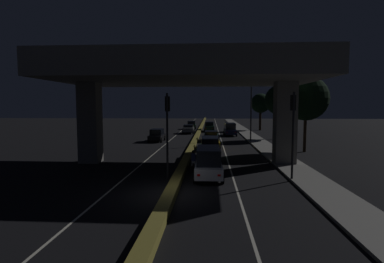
{
  "coord_description": "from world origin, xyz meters",
  "views": [
    {
      "loc": [
        2.03,
        -15.49,
        4.66
      ],
      "look_at": [
        -0.49,
        25.23,
        1.23
      ],
      "focal_mm": 28.0,
      "sensor_mm": 36.0,
      "label": 1
    }
  ],
  "objects_px": {
    "car_dark_green_third_oncoming": "(191,125)",
    "pedestrian_on_sidewalk": "(281,145)",
    "street_lamp": "(249,106)",
    "traffic_light_right_of_median": "(293,121)",
    "car_taxi_yellow_third": "(211,142)",
    "car_dark_green_sixth": "(209,126)",
    "car_white_lead": "(209,162)",
    "car_dark_green_fourth": "(211,136)",
    "traffic_light_left_of_median": "(167,121)",
    "motorcycle_white_filtering_near": "(193,161)",
    "car_dark_blue_fifth": "(230,129)",
    "car_dark_green_second": "(210,147)",
    "car_black_lead_oncoming": "(157,135)",
    "car_grey_second_oncoming": "(188,129)"
  },
  "relations": [
    {
      "from": "car_dark_green_fourth",
      "to": "traffic_light_right_of_median",
      "type": "bearing_deg",
      "value": -166.29
    },
    {
      "from": "pedestrian_on_sidewalk",
      "to": "street_lamp",
      "type": "bearing_deg",
      "value": 99.45
    },
    {
      "from": "car_grey_second_oncoming",
      "to": "car_white_lead",
      "type": "bearing_deg",
      "value": 5.7
    },
    {
      "from": "car_white_lead",
      "to": "car_dark_green_fourth",
      "type": "height_order",
      "value": "car_white_lead"
    },
    {
      "from": "traffic_light_right_of_median",
      "to": "car_dark_green_fourth",
      "type": "xyz_separation_m",
      "value": [
        -5.03,
        21.41,
        -3.06
      ]
    },
    {
      "from": "car_dark_green_fourth",
      "to": "car_grey_second_oncoming",
      "type": "bearing_deg",
      "value": 19.67
    },
    {
      "from": "motorcycle_white_filtering_near",
      "to": "car_dark_green_sixth",
      "type": "bearing_deg",
      "value": -3.28
    },
    {
      "from": "car_black_lead_oncoming",
      "to": "car_dark_green_fourth",
      "type": "bearing_deg",
      "value": 98.27
    },
    {
      "from": "traffic_light_left_of_median",
      "to": "car_dark_green_sixth",
      "type": "bearing_deg",
      "value": 86.09
    },
    {
      "from": "car_dark_green_sixth",
      "to": "car_grey_second_oncoming",
      "type": "bearing_deg",
      "value": 139.83
    },
    {
      "from": "street_lamp",
      "to": "car_dark_green_sixth",
      "type": "distance_m",
      "value": 17.53
    },
    {
      "from": "car_taxi_yellow_third",
      "to": "car_dark_blue_fifth",
      "type": "relative_size",
      "value": 1.08
    },
    {
      "from": "car_dark_green_fourth",
      "to": "pedestrian_on_sidewalk",
      "type": "xyz_separation_m",
      "value": [
        6.69,
        -11.36,
        0.29
      ]
    },
    {
      "from": "car_dark_green_fourth",
      "to": "car_dark_green_third_oncoming",
      "type": "relative_size",
      "value": 1.12
    },
    {
      "from": "car_dark_green_second",
      "to": "car_black_lead_oncoming",
      "type": "xyz_separation_m",
      "value": [
        -7.06,
        12.58,
        -0.11
      ]
    },
    {
      "from": "car_grey_second_oncoming",
      "to": "motorcycle_white_filtering_near",
      "type": "height_order",
      "value": "car_grey_second_oncoming"
    },
    {
      "from": "car_dark_green_second",
      "to": "car_dark_green_third_oncoming",
      "type": "distance_m",
      "value": 35.1
    },
    {
      "from": "street_lamp",
      "to": "pedestrian_on_sidewalk",
      "type": "xyz_separation_m",
      "value": [
        1.76,
        -10.59,
        -3.76
      ]
    },
    {
      "from": "car_dark_green_second",
      "to": "car_white_lead",
      "type": "bearing_deg",
      "value": 177.41
    },
    {
      "from": "car_dark_green_fourth",
      "to": "car_dark_green_third_oncoming",
      "type": "bearing_deg",
      "value": 11.16
    },
    {
      "from": "car_dark_green_second",
      "to": "car_black_lead_oncoming",
      "type": "relative_size",
      "value": 1.12
    },
    {
      "from": "traffic_light_left_of_median",
      "to": "car_grey_second_oncoming",
      "type": "xyz_separation_m",
      "value": [
        -1.09,
        32.68,
        -2.94
      ]
    },
    {
      "from": "street_lamp",
      "to": "car_dark_green_second",
      "type": "height_order",
      "value": "street_lamp"
    },
    {
      "from": "traffic_light_left_of_median",
      "to": "car_dark_blue_fifth",
      "type": "bearing_deg",
      "value": 78.59
    },
    {
      "from": "car_dark_blue_fifth",
      "to": "car_dark_green_sixth",
      "type": "xyz_separation_m",
      "value": [
        -3.33,
        7.91,
        -0.1
      ]
    },
    {
      "from": "car_dark_green_fourth",
      "to": "street_lamp",
      "type": "bearing_deg",
      "value": -98.32
    },
    {
      "from": "car_dark_green_third_oncoming",
      "to": "pedestrian_on_sidewalk",
      "type": "xyz_separation_m",
      "value": [
        10.71,
        -32.72,
        0.16
      ]
    },
    {
      "from": "traffic_light_right_of_median",
      "to": "car_taxi_yellow_third",
      "type": "bearing_deg",
      "value": 109.72
    },
    {
      "from": "traffic_light_left_of_median",
      "to": "street_lamp",
      "type": "height_order",
      "value": "street_lamp"
    },
    {
      "from": "car_taxi_yellow_third",
      "to": "car_black_lead_oncoming",
      "type": "distance_m",
      "value": 9.77
    },
    {
      "from": "car_white_lead",
      "to": "car_dark_blue_fifth",
      "type": "relative_size",
      "value": 1.04
    },
    {
      "from": "motorcycle_white_filtering_near",
      "to": "traffic_light_right_of_median",
      "type": "bearing_deg",
      "value": -115.32
    },
    {
      "from": "street_lamp",
      "to": "car_dark_green_sixth",
      "type": "relative_size",
      "value": 1.79
    },
    {
      "from": "traffic_light_left_of_median",
      "to": "pedestrian_on_sidewalk",
      "type": "distance_m",
      "value": 14.11
    },
    {
      "from": "car_taxi_yellow_third",
      "to": "car_dark_green_fourth",
      "type": "relative_size",
      "value": 1.02
    },
    {
      "from": "car_white_lead",
      "to": "car_taxi_yellow_third",
      "type": "distance_m",
      "value": 13.48
    },
    {
      "from": "car_taxi_yellow_third",
      "to": "car_dark_blue_fifth",
      "type": "distance_m",
      "value": 15.38
    },
    {
      "from": "car_dark_green_fourth",
      "to": "car_dark_green_sixth",
      "type": "height_order",
      "value": "car_dark_green_sixth"
    },
    {
      "from": "street_lamp",
      "to": "traffic_light_left_of_median",
      "type": "bearing_deg",
      "value": -110.59
    },
    {
      "from": "car_dark_green_second",
      "to": "car_dark_green_fourth",
      "type": "distance_m",
      "value": 13.52
    },
    {
      "from": "car_black_lead_oncoming",
      "to": "car_grey_second_oncoming",
      "type": "xyz_separation_m",
      "value": [
        3.3,
        12.2,
        -0.08
      ]
    },
    {
      "from": "car_white_lead",
      "to": "car_dark_green_fourth",
      "type": "relative_size",
      "value": 0.98
    },
    {
      "from": "traffic_light_left_of_median",
      "to": "car_dark_green_fourth",
      "type": "bearing_deg",
      "value": 82.47
    },
    {
      "from": "traffic_light_right_of_median",
      "to": "car_taxi_yellow_third",
      "type": "relative_size",
      "value": 1.18
    },
    {
      "from": "traffic_light_right_of_median",
      "to": "pedestrian_on_sidewalk",
      "type": "relative_size",
      "value": 3.26
    },
    {
      "from": "traffic_light_right_of_median",
      "to": "motorcycle_white_filtering_near",
      "type": "distance_m",
      "value": 7.62
    },
    {
      "from": "car_dark_green_second",
      "to": "motorcycle_white_filtering_near",
      "type": "xyz_separation_m",
      "value": [
        -1.16,
        -5.1,
        -0.36
      ]
    },
    {
      "from": "car_dark_green_second",
      "to": "car_taxi_yellow_third",
      "type": "distance_m",
      "value": 6.05
    },
    {
      "from": "motorcycle_white_filtering_near",
      "to": "car_taxi_yellow_third",
      "type": "bearing_deg",
      "value": -8.52
    },
    {
      "from": "traffic_light_right_of_median",
      "to": "car_dark_green_third_oncoming",
      "type": "distance_m",
      "value": 43.82
    }
  ]
}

